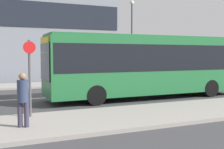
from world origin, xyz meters
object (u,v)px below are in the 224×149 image
object	(u,v)px
street_lamp	(132,32)
city_bus	(147,63)
pedestrian_near_stop	(23,96)
parked_car_0	(197,75)
bus_stop_sign	(30,72)

from	to	relation	value
street_lamp	city_bus	bearing A→B (deg)	-111.39
street_lamp	pedestrian_near_stop	bearing A→B (deg)	-129.93
parked_car_0	street_lamp	size ratio (longest dim) A/B	0.67
street_lamp	parked_car_0	bearing A→B (deg)	-20.41
city_bus	street_lamp	xyz separation A→B (m)	(2.94, 7.50, 2.29)
pedestrian_near_stop	bus_stop_sign	distance (m)	1.64
bus_stop_sign	city_bus	bearing A→B (deg)	24.21
parked_car_0	street_lamp	distance (m)	6.68
parked_car_0	pedestrian_near_stop	xyz separation A→B (m)	(-15.28, -9.97, 0.43)
city_bus	pedestrian_near_stop	world-z (taller)	city_bus
parked_car_0	street_lamp	world-z (taller)	street_lamp
pedestrian_near_stop	parked_car_0	bearing A→B (deg)	-124.52
city_bus	parked_car_0	xyz separation A→B (m)	(8.22, 5.53, -1.28)
street_lamp	bus_stop_sign	bearing A→B (deg)	-132.44
city_bus	parked_car_0	size ratio (longest dim) A/B	2.49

